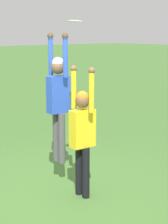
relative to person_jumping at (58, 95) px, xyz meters
The scene contains 4 objects.
ground_plane 1.64m from the person_jumping, 28.31° to the right, with size 120.00×120.00×0.00m, color #477533.
person_jumping is the anchor object (origin of this frame).
person_defending 0.84m from the person_jumping, ahead, with size 0.54×0.40×2.12m.
frisbee 1.28m from the person_jumping, ahead, with size 0.23×0.23×0.03m.
Camera 1 is at (4.74, -3.47, 2.63)m, focal length 60.00 mm.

